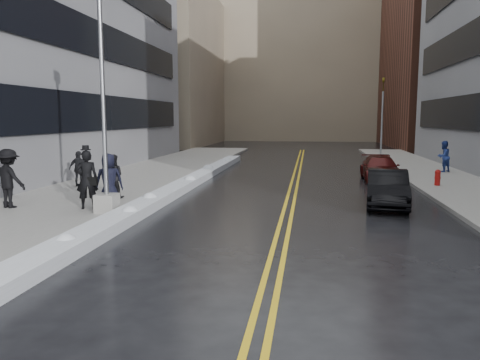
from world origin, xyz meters
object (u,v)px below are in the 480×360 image
at_px(pedestrian_d, 79,169).
at_px(traffic_signal, 382,115).
at_px(fire_hydrant, 438,177).
at_px(car_black, 387,188).
at_px(pedestrian_c, 109,181).
at_px(lamppost, 105,139).
at_px(pedestrian_b, 113,176).
at_px(car_maroon, 380,169).
at_px(pedestrian_east, 443,156).
at_px(pedestrian_e, 9,178).
at_px(pedestrian_fedora, 87,180).

bearing_deg(pedestrian_d, traffic_signal, -132.89).
xyz_separation_m(fire_hydrant, car_black, (-2.97, -4.79, 0.11)).
bearing_deg(traffic_signal, pedestrian_c, -119.43).
relative_size(fire_hydrant, pedestrian_d, 0.46).
xyz_separation_m(lamppost, car_black, (9.33, 3.21, -1.87)).
bearing_deg(pedestrian_b, car_maroon, -158.45).
bearing_deg(traffic_signal, pedestrian_east, -75.02).
relative_size(pedestrian_b, pedestrian_c, 0.90).
bearing_deg(car_maroon, lamppost, -133.73).
bearing_deg(pedestrian_c, pedestrian_e, -17.07).
distance_m(lamppost, pedestrian_e, 3.89).
bearing_deg(pedestrian_b, car_black, 169.81).
height_order(car_black, car_maroon, car_black).
bearing_deg(traffic_signal, pedestrian_e, -125.39).
bearing_deg(lamppost, car_maroon, 45.74).
bearing_deg(fire_hydrant, traffic_signal, 92.05).
distance_m(car_black, car_maroon, 7.20).
distance_m(fire_hydrant, traffic_signal, 14.30).
relative_size(lamppost, car_black, 1.89).
bearing_deg(pedestrian_c, lamppost, 82.84).
xyz_separation_m(lamppost, pedestrian_c, (-0.22, 0.71, -1.45)).
bearing_deg(car_black, pedestrian_e, -160.21).
bearing_deg(traffic_signal, fire_hydrant, -87.95).
xyz_separation_m(pedestrian_d, pedestrian_east, (17.73, 8.32, 0.09)).
height_order(pedestrian_b, pedestrian_d, pedestrian_b).
bearing_deg(pedestrian_b, fire_hydrant, -171.41).
xyz_separation_m(pedestrian_e, pedestrian_east, (17.67, 13.37, -0.13)).
height_order(pedestrian_b, pedestrian_e, pedestrian_e).
bearing_deg(pedestrian_e, pedestrian_d, -74.49).
bearing_deg(pedestrian_east, pedestrian_b, 0.68).
relative_size(pedestrian_b, car_black, 0.42).
height_order(pedestrian_c, pedestrian_d, pedestrian_c).
bearing_deg(pedestrian_e, traffic_signal, -110.59).
xyz_separation_m(pedestrian_b, pedestrian_e, (-2.72, -2.32, 0.17)).
relative_size(fire_hydrant, pedestrian_east, 0.41).
xyz_separation_m(pedestrian_c, pedestrian_d, (-3.48, 4.62, -0.14)).
distance_m(lamppost, car_black, 10.04).
xyz_separation_m(pedestrian_e, car_black, (12.96, 2.94, -0.50)).
distance_m(lamppost, car_maroon, 14.61).
relative_size(pedestrian_c, car_black, 0.47).
distance_m(pedestrian_east, car_maroon, 5.13).
relative_size(fire_hydrant, car_maroon, 0.17).
xyz_separation_m(pedestrian_c, pedestrian_east, (14.25, 12.94, -0.06)).
xyz_separation_m(fire_hydrant, pedestrian_e, (-15.93, -7.72, 0.61)).
bearing_deg(pedestrian_east, pedestrian_e, 1.32).
distance_m(pedestrian_c, car_maroon, 14.15).
distance_m(lamppost, pedestrian_east, 19.64).
height_order(fire_hydrant, pedestrian_e, pedestrian_e).
bearing_deg(pedestrian_c, car_black, 170.55).
bearing_deg(pedestrian_fedora, fire_hydrant, -172.83).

